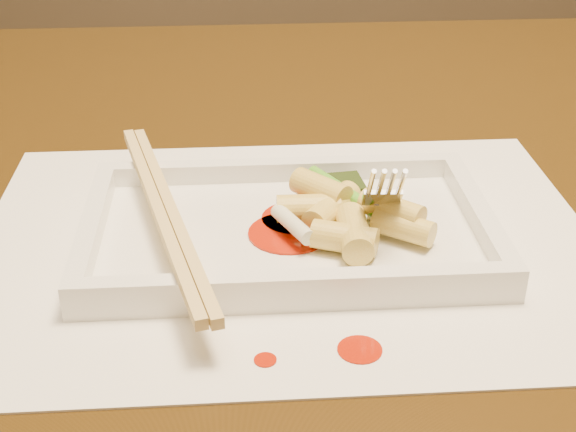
{
  "coord_description": "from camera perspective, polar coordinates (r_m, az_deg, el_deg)",
  "views": [
    {
      "loc": [
        -0.12,
        -0.51,
        1.02
      ],
      "look_at": [
        -0.09,
        -0.06,
        0.77
      ],
      "focal_mm": 50.0,
      "sensor_mm": 36.0,
      "label": 1
    }
  ],
  "objects": [
    {
      "name": "table",
      "position": [
        0.64,
        7.33,
        -6.6
      ],
      "size": [
        1.4,
        0.9,
        0.75
      ],
      "color": "black",
      "rests_on": "ground"
    },
    {
      "name": "placemat",
      "position": [
        0.52,
        -0.0,
        -1.8
      ],
      "size": [
        0.4,
        0.3,
        0.0
      ],
      "primitive_type": "cube",
      "color": "white",
      "rests_on": "table"
    },
    {
      "name": "sauce_splatter_a",
      "position": [
        0.43,
        5.13,
        -9.44
      ],
      "size": [
        0.02,
        0.02,
        0.0
      ],
      "primitive_type": "cylinder",
      "color": "#B51C05",
      "rests_on": "placemat"
    },
    {
      "name": "sauce_splatter_b",
      "position": [
        0.42,
        -1.63,
        -10.19
      ],
      "size": [
        0.01,
        0.01,
        0.0
      ],
      "primitive_type": "cylinder",
      "color": "#B51C05",
      "rests_on": "placemat"
    },
    {
      "name": "plate_base",
      "position": [
        0.52,
        0.0,
        -1.35
      ],
      "size": [
        0.26,
        0.16,
        0.01
      ],
      "primitive_type": "cube",
      "color": "white",
      "rests_on": "placemat"
    },
    {
      "name": "plate_rim_far",
      "position": [
        0.58,
        -0.5,
        3.31
      ],
      "size": [
        0.26,
        0.01,
        0.01
      ],
      "primitive_type": "cube",
      "color": "white",
      "rests_on": "plate_base"
    },
    {
      "name": "plate_rim_near",
      "position": [
        0.45,
        0.65,
        -4.93
      ],
      "size": [
        0.26,
        0.01,
        0.01
      ],
      "primitive_type": "cube",
      "color": "white",
      "rests_on": "plate_base"
    },
    {
      "name": "plate_rim_left",
      "position": [
        0.52,
        -13.77,
        -0.74
      ],
      "size": [
        0.01,
        0.14,
        0.01
      ],
      "primitive_type": "cube",
      "color": "white",
      "rests_on": "plate_base"
    },
    {
      "name": "plate_rim_right",
      "position": [
        0.53,
        13.39,
        0.16
      ],
      "size": [
        0.01,
        0.14,
        0.01
      ],
      "primitive_type": "cube",
      "color": "white",
      "rests_on": "plate_base"
    },
    {
      "name": "veg_piece",
      "position": [
        0.55,
        3.35,
        1.92
      ],
      "size": [
        0.04,
        0.03,
        0.01
      ],
      "primitive_type": "cube",
      "rotation": [
        0.0,
        0.0,
        0.11
      ],
      "color": "black",
      "rests_on": "plate_base"
    },
    {
      "name": "scallion_white",
      "position": [
        0.5,
        0.34,
        -0.57
      ],
      "size": [
        0.03,
        0.04,
        0.01
      ],
      "primitive_type": "cylinder",
      "rotation": [
        1.57,
        0.0,
        0.43
      ],
      "color": "#EAEACC",
      "rests_on": "plate_base"
    },
    {
      "name": "scallion_green",
      "position": [
        0.53,
        4.38,
        1.48
      ],
      "size": [
        0.05,
        0.08,
        0.01
      ],
      "primitive_type": "cylinder",
      "rotation": [
        1.57,
        0.0,
        0.51
      ],
      "color": "#45A019",
      "rests_on": "plate_base"
    },
    {
      "name": "chopstick_a",
      "position": [
        0.51,
        -9.25,
        0.43
      ],
      "size": [
        0.07,
        0.25,
        0.01
      ],
      "primitive_type": "cube",
      "rotation": [
        0.0,
        0.0,
        0.25
      ],
      "color": "#D7B66B",
      "rests_on": "plate_rim_near"
    },
    {
      "name": "chopstick_b",
      "position": [
        0.51,
        -8.35,
        0.46
      ],
      "size": [
        0.07,
        0.25,
        0.01
      ],
      "primitive_type": "cube",
      "rotation": [
        0.0,
        0.0,
        0.25
      ],
      "color": "#D7B66B",
      "rests_on": "plate_rim_near"
    },
    {
      "name": "fork",
      "position": [
        0.51,
        7.82,
        7.57
      ],
      "size": [
        0.09,
        0.1,
        0.14
      ],
      "primitive_type": null,
      "color": "silver",
      "rests_on": "plate_base"
    },
    {
      "name": "sauce_blob_0",
      "position": [
        0.51,
        0.05,
        -1.22
      ],
      "size": [
        0.05,
        0.05,
        0.0
      ],
      "primitive_type": "cylinder",
      "color": "#B51C05",
      "rests_on": "plate_base"
    },
    {
      "name": "sauce_blob_1",
      "position": [
        0.53,
        0.54,
        -0.15
      ],
      "size": [
        0.04,
        0.04,
        0.0
      ],
      "primitive_type": "cylinder",
      "color": "#B51C05",
      "rests_on": "plate_base"
    },
    {
      "name": "rice_cake_0",
      "position": [
        0.52,
        1.47,
        0.56
      ],
      "size": [
        0.04,
        0.02,
        0.02
      ],
      "primitive_type": "cylinder",
      "rotation": [
        1.57,
        0.0,
        1.56
      ],
      "color": "#EADC6D",
      "rests_on": "plate_base"
    },
    {
      "name": "rice_cake_1",
      "position": [
        0.49,
        4.72,
        -1.24
      ],
      "size": [
        0.02,
        0.05,
        0.02
      ],
      "primitive_type": "cylinder",
      "rotation": [
        1.57,
        0.0,
        3.12
      ],
      "color": "#EADC6D",
      "rests_on": "plate_base"
    },
    {
      "name": "rice_cake_2",
      "position": [
        0.51,
        7.38,
        0.46
      ],
      "size": [
        0.04,
        0.04,
        0.02
      ],
      "primitive_type": "cylinder",
      "rotation": [
        1.57,
        0.0,
        0.85
      ],
      "color": "#EADC6D",
      "rests_on": "plate_base"
    },
    {
      "name": "rice_cake_3",
      "position": [
        0.52,
        3.15,
        0.59
      ],
      "size": [
        0.04,
        0.05,
        0.02
      ],
      "primitive_type": "cylinder",
      "rotation": [
        1.57,
        0.0,
        2.53
      ],
      "color": "#EADC6D",
      "rests_on": "plate_base"
    },
    {
      "name": "rice_cake_4",
      "position": [
        0.5,
        8.21,
        -0.78
      ],
      "size": [
        0.04,
        0.04,
        0.02
      ],
      "primitive_type": "cylinder",
      "rotation": [
        1.57,
        0.0,
        0.95
      ],
      "color": "#EADC6D",
      "rests_on": "plate_base"
    },
    {
      "name": "rice_cake_5",
      "position": [
        0.53,
        2.35,
        1.9
      ],
      "size": [
        0.04,
        0.04,
        0.02
      ],
      "primitive_type": "cylinder",
      "rotation": [
        1.57,
        0.0,
        0.74
      ],
      "color": "#EADC6D",
      "rests_on": "plate_base"
    },
    {
      "name": "rice_cake_6",
      "position": [
        0.49,
        4.03,
        -1.58
      ],
      "size": [
        0.04,
        0.03,
        0.02
      ],
      "primitive_type": "cylinder",
      "rotation": [
        1.57,
        0.0,
        1.19
      ],
      "color": "#EADC6D",
      "rests_on": "plate_base"
    }
  ]
}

